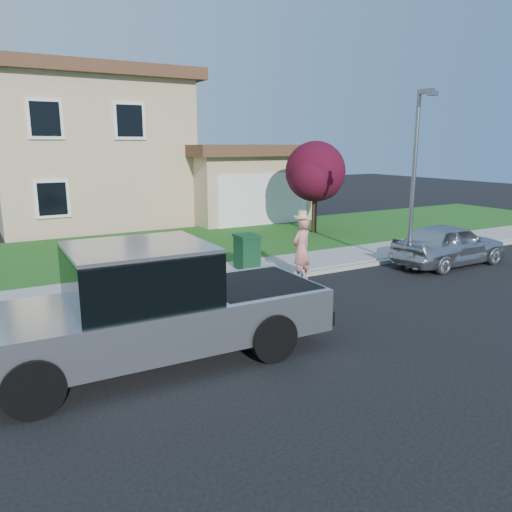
{
  "coord_description": "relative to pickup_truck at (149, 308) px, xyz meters",
  "views": [
    {
      "loc": [
        -5.01,
        -8.3,
        3.67
      ],
      "look_at": [
        0.48,
        1.23,
        1.2
      ],
      "focal_mm": 35.0,
      "sensor_mm": 36.0,
      "label": 1
    }
  ],
  "objects": [
    {
      "name": "pickup_truck",
      "position": [
        0.0,
        0.0,
        0.0
      ],
      "size": [
        6.32,
        2.49,
        2.06
      ],
      "rotation": [
        0.0,
        0.0,
        -0.02
      ],
      "color": "black",
      "rests_on": "ground"
    },
    {
      "name": "woman",
      "position": [
        5.23,
        2.96,
        -0.04
      ],
      "size": [
        0.73,
        0.57,
        1.94
      ],
      "rotation": [
        0.0,
        0.0,
        3.4
      ],
      "color": "tan",
      "rests_on": "ground"
    },
    {
      "name": "trash_bin",
      "position": [
        4.31,
        4.36,
        -0.3
      ],
      "size": [
        0.65,
        0.74,
        1.01
      ],
      "rotation": [
        0.0,
        0.0,
        -0.05
      ],
      "color": "#0F381D",
      "rests_on": "sidewalk"
    },
    {
      "name": "curb",
      "position": [
        3.56,
        3.32,
        -0.9
      ],
      "size": [
        40.0,
        0.2,
        0.12
      ],
      "primitive_type": "cube",
      "color": "gray",
      "rests_on": "ground"
    },
    {
      "name": "street_lamp",
      "position": [
        8.73,
        2.36,
        1.98
      ],
      "size": [
        0.27,
        0.67,
        5.15
      ],
      "rotation": [
        0.0,
        0.0,
        -0.09
      ],
      "color": "slate",
      "rests_on": "ground"
    },
    {
      "name": "ornamental_tree",
      "position": [
        9.89,
        8.64,
        1.51
      ],
      "size": [
        2.7,
        2.44,
        3.71
      ],
      "color": "black",
      "rests_on": "lawn"
    },
    {
      "name": "lawn",
      "position": [
        3.56,
        8.92,
        -0.91
      ],
      "size": [
        40.0,
        7.0,
        0.1
      ],
      "primitive_type": "cube",
      "color": "#164D16",
      "rests_on": "ground"
    },
    {
      "name": "house",
      "position": [
        3.88,
        16.8,
        2.21
      ],
      "size": [
        14.0,
        11.3,
        6.85
      ],
      "color": "tan",
      "rests_on": "ground"
    },
    {
      "name": "sedan",
      "position": [
        10.22,
        2.18,
        -0.29
      ],
      "size": [
        3.94,
        1.63,
        1.33
      ],
      "primitive_type": "imported",
      "rotation": [
        0.0,
        0.0,
        1.58
      ],
      "color": "#B4B6BC",
      "rests_on": "ground"
    },
    {
      "name": "sidewalk",
      "position": [
        3.56,
        4.42,
        -0.89
      ],
      "size": [
        40.0,
        2.0,
        0.15
      ],
      "primitive_type": "cube",
      "color": "gray",
      "rests_on": "ground"
    },
    {
      "name": "ground",
      "position": [
        2.56,
        0.42,
        -0.96
      ],
      "size": [
        80.0,
        80.0,
        0.0
      ],
      "primitive_type": "plane",
      "color": "black",
      "rests_on": "ground"
    }
  ]
}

